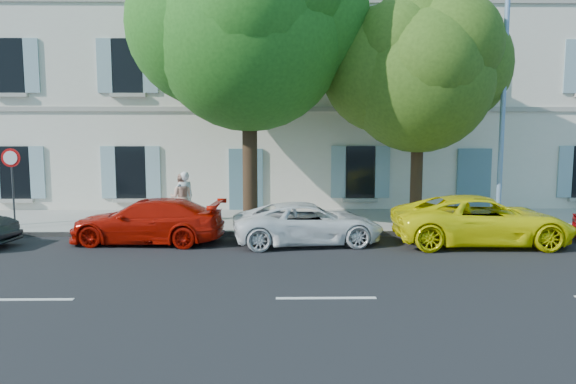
{
  "coord_description": "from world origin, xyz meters",
  "views": [
    {
      "loc": [
        -0.94,
        -14.8,
        3.46
      ],
      "look_at": [
        -0.66,
        2.0,
        1.4
      ],
      "focal_mm": 35.0,
      "sensor_mm": 36.0,
      "label": 1
    }
  ],
  "objects_px": {
    "car_red_coupe": "(147,221)",
    "pedestrian_a": "(184,197)",
    "tree_left": "(249,34)",
    "road_sign": "(12,171)",
    "car_white_coupe": "(308,223)",
    "pedestrian_b": "(181,198)",
    "tree_right": "(419,78)",
    "car_yellow_supercar": "(482,220)",
    "street_lamp": "(506,82)"
  },
  "relations": [
    {
      "from": "car_red_coupe",
      "to": "pedestrian_a",
      "type": "relative_size",
      "value": 2.6
    },
    {
      "from": "tree_left",
      "to": "pedestrian_a",
      "type": "bearing_deg",
      "value": 160.13
    },
    {
      "from": "tree_left",
      "to": "road_sign",
      "type": "height_order",
      "value": "tree_left"
    },
    {
      "from": "car_white_coupe",
      "to": "road_sign",
      "type": "relative_size",
      "value": 1.7
    },
    {
      "from": "road_sign",
      "to": "pedestrian_b",
      "type": "bearing_deg",
      "value": 13.31
    },
    {
      "from": "car_white_coupe",
      "to": "tree_right",
      "type": "xyz_separation_m",
      "value": [
        3.67,
        2.3,
        4.31
      ]
    },
    {
      "from": "tree_left",
      "to": "road_sign",
      "type": "distance_m",
      "value": 8.59
    },
    {
      "from": "car_red_coupe",
      "to": "pedestrian_a",
      "type": "distance_m",
      "value": 2.79
    },
    {
      "from": "pedestrian_b",
      "to": "road_sign",
      "type": "bearing_deg",
      "value": 15.71
    },
    {
      "from": "car_yellow_supercar",
      "to": "pedestrian_b",
      "type": "relative_size",
      "value": 3.1
    },
    {
      "from": "road_sign",
      "to": "pedestrian_a",
      "type": "height_order",
      "value": "road_sign"
    },
    {
      "from": "car_red_coupe",
      "to": "road_sign",
      "type": "relative_size",
      "value": 1.75
    },
    {
      "from": "tree_right",
      "to": "pedestrian_a",
      "type": "bearing_deg",
      "value": 175.49
    },
    {
      "from": "car_red_coupe",
      "to": "tree_left",
      "type": "bearing_deg",
      "value": 127.94
    },
    {
      "from": "tree_left",
      "to": "road_sign",
      "type": "xyz_separation_m",
      "value": [
        -7.46,
        -0.33,
        -4.25
      ]
    },
    {
      "from": "road_sign",
      "to": "tree_left",
      "type": "bearing_deg",
      "value": 2.56
    },
    {
      "from": "tree_right",
      "to": "tree_left",
      "type": "bearing_deg",
      "value": -177.76
    },
    {
      "from": "road_sign",
      "to": "pedestrian_b",
      "type": "xyz_separation_m",
      "value": [
        5.08,
        1.2,
        -1.01
      ]
    },
    {
      "from": "street_lamp",
      "to": "pedestrian_a",
      "type": "distance_m",
      "value": 10.95
    },
    {
      "from": "car_red_coupe",
      "to": "street_lamp",
      "type": "bearing_deg",
      "value": 101.71
    },
    {
      "from": "tree_right",
      "to": "street_lamp",
      "type": "xyz_separation_m",
      "value": [
        2.49,
        -0.81,
        -0.18
      ]
    },
    {
      "from": "tree_left",
      "to": "tree_right",
      "type": "distance_m",
      "value": 5.6
    },
    {
      "from": "pedestrian_a",
      "to": "car_white_coupe",
      "type": "bearing_deg",
      "value": 117.46
    },
    {
      "from": "road_sign",
      "to": "pedestrian_b",
      "type": "relative_size",
      "value": 1.56
    },
    {
      "from": "car_red_coupe",
      "to": "tree_left",
      "type": "relative_size",
      "value": 0.47
    },
    {
      "from": "car_white_coupe",
      "to": "tree_left",
      "type": "distance_m",
      "value": 6.26
    },
    {
      "from": "tree_left",
      "to": "street_lamp",
      "type": "relative_size",
      "value": 1.17
    },
    {
      "from": "tree_right",
      "to": "road_sign",
      "type": "relative_size",
      "value": 2.93
    },
    {
      "from": "car_white_coupe",
      "to": "street_lamp",
      "type": "height_order",
      "value": "street_lamp"
    },
    {
      "from": "tree_left",
      "to": "pedestrian_a",
      "type": "height_order",
      "value": "tree_left"
    },
    {
      "from": "car_yellow_supercar",
      "to": "road_sign",
      "type": "xyz_separation_m",
      "value": [
        -14.21,
        1.92,
        1.27
      ]
    },
    {
      "from": "pedestrian_a",
      "to": "car_yellow_supercar",
      "type": "bearing_deg",
      "value": 134.44
    },
    {
      "from": "car_red_coupe",
      "to": "road_sign",
      "type": "height_order",
      "value": "road_sign"
    },
    {
      "from": "car_red_coupe",
      "to": "car_yellow_supercar",
      "type": "xyz_separation_m",
      "value": [
        9.65,
        -0.37,
        0.06
      ]
    },
    {
      "from": "pedestrian_a",
      "to": "pedestrian_b",
      "type": "xyz_separation_m",
      "value": [
        -0.1,
        0.05,
        -0.04
      ]
    },
    {
      "from": "car_white_coupe",
      "to": "tree_right",
      "type": "height_order",
      "value": "tree_right"
    },
    {
      "from": "car_yellow_supercar",
      "to": "road_sign",
      "type": "distance_m",
      "value": 14.39
    },
    {
      "from": "car_red_coupe",
      "to": "pedestrian_b",
      "type": "xyz_separation_m",
      "value": [
        0.52,
        2.75,
        0.32
      ]
    },
    {
      "from": "car_yellow_supercar",
      "to": "tree_right",
      "type": "bearing_deg",
      "value": 29.06
    },
    {
      "from": "car_yellow_supercar",
      "to": "tree_left",
      "type": "distance_m",
      "value": 9.01
    },
    {
      "from": "car_red_coupe",
      "to": "car_yellow_supercar",
      "type": "distance_m",
      "value": 9.65
    },
    {
      "from": "tree_left",
      "to": "tree_right",
      "type": "xyz_separation_m",
      "value": [
        5.44,
        0.21,
        -1.32
      ]
    },
    {
      "from": "street_lamp",
      "to": "pedestrian_b",
      "type": "xyz_separation_m",
      "value": [
        -10.3,
        1.47,
        -3.76
      ]
    },
    {
      "from": "car_white_coupe",
      "to": "pedestrian_b",
      "type": "height_order",
      "value": "pedestrian_b"
    },
    {
      "from": "pedestrian_b",
      "to": "car_red_coupe",
      "type": "bearing_deg",
      "value": 81.62
    },
    {
      "from": "car_yellow_supercar",
      "to": "street_lamp",
      "type": "height_order",
      "value": "street_lamp"
    },
    {
      "from": "street_lamp",
      "to": "tree_right",
      "type": "bearing_deg",
      "value": 161.9
    },
    {
      "from": "road_sign",
      "to": "pedestrian_a",
      "type": "bearing_deg",
      "value": 12.54
    },
    {
      "from": "pedestrian_b",
      "to": "car_white_coupe",
      "type": "bearing_deg",
      "value": 146.86
    },
    {
      "from": "tree_left",
      "to": "pedestrian_b",
      "type": "distance_m",
      "value": 5.84
    }
  ]
}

